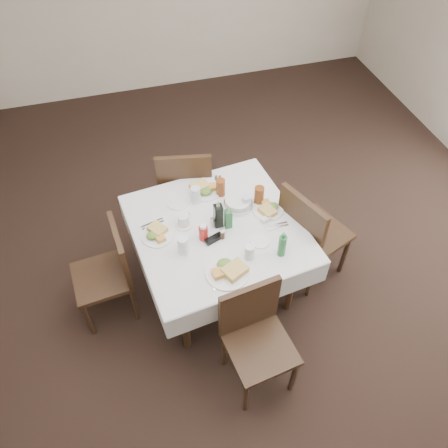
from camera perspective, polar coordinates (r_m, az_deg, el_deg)
name	(u,v)px	position (r m, az deg, el deg)	size (l,w,h in m)	color
ground_plane	(235,289)	(3.89, 1.39, -8.52)	(7.00, 7.00, 0.00)	black
room_shell	(240,129)	(2.63, 2.08, 12.33)	(6.04, 7.04, 2.80)	beige
dining_table	(217,234)	(3.39, -0.86, -1.32)	(1.38, 1.38, 0.76)	black
chair_north	(186,185)	(3.95, -5.02, 5.07)	(0.55, 0.55, 0.98)	black
chair_south	(255,332)	(3.09, 4.06, -13.86)	(0.49, 0.49, 0.92)	black
chair_east	(308,232)	(3.60, 10.97, -0.97)	(0.61, 0.61, 1.00)	black
chair_west	(111,268)	(3.49, -14.56, -5.59)	(0.47, 0.47, 0.90)	black
meal_north	(204,189)	(3.58, -2.63, 4.61)	(0.27, 0.27, 0.06)	white
meal_south	(228,270)	(3.03, 0.58, -6.09)	(0.31, 0.31, 0.07)	white
meal_east	(268,209)	(3.44, 5.82, 1.98)	(0.24, 0.24, 0.05)	white
meal_west	(157,234)	(3.29, -8.75, -1.26)	(0.24, 0.24, 0.05)	white
side_plate_a	(178,203)	(3.50, -6.02, 2.78)	(0.17, 0.17, 0.01)	white
side_plate_b	(260,241)	(3.23, 4.72, -2.23)	(0.14, 0.14, 0.01)	white
water_n	(196,195)	(3.46, -3.72, 3.83)	(0.08, 0.08, 0.14)	silver
water_s	(249,252)	(3.09, 3.34, -3.71)	(0.07, 0.07, 0.13)	silver
water_e	(246,202)	(3.42, 2.88, 2.86)	(0.06, 0.06, 0.12)	silver
water_w	(183,245)	(3.12, -5.34, -2.75)	(0.08, 0.08, 0.15)	silver
iced_tea_a	(221,187)	(3.51, -0.44, 4.81)	(0.07, 0.07, 0.15)	brown
iced_tea_b	(259,195)	(3.45, 4.59, 3.75)	(0.08, 0.08, 0.16)	brown
bread_basket	(238,203)	(3.44, 1.84, 2.75)	(0.23, 0.23, 0.08)	silver
oil_cruet_dark	(218,215)	(3.25, -0.75, 1.20)	(0.06, 0.06, 0.26)	black
oil_cruet_green	(228,218)	(3.26, 0.56, 0.77)	(0.05, 0.05, 0.21)	#247033
ketchup_bottle	(203,232)	(3.20, -2.71, -1.12)	(0.07, 0.07, 0.15)	red
salt_shaker	(212,223)	(3.29, -1.54, 0.18)	(0.04, 0.04, 0.09)	white
pepper_shaker	(222,234)	(3.22, -0.24, -1.32)	(0.04, 0.04, 0.09)	#3D2C1B
coffee_mug	(184,221)	(3.31, -5.25, 0.45)	(0.14, 0.14, 0.10)	white
sunglasses	(215,238)	(3.22, -1.25, -1.89)	(0.16, 0.10, 0.03)	black
green_bottle	(282,245)	(3.10, 7.61, -2.78)	(0.06, 0.06, 0.22)	#247033
sugar_caddy	(266,219)	(3.36, 5.48, 0.62)	(0.08, 0.06, 0.04)	white
cutlery_n	(217,183)	(3.65, -0.91, 5.36)	(0.11, 0.19, 0.01)	silver
cutlery_s	(213,279)	(3.02, -1.48, -7.14)	(0.06, 0.20, 0.01)	silver
cutlery_e	(277,226)	(3.34, 6.89, -0.27)	(0.18, 0.05, 0.01)	silver
cutlery_w	(153,224)	(3.38, -9.30, 0.00)	(0.19, 0.09, 0.01)	silver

